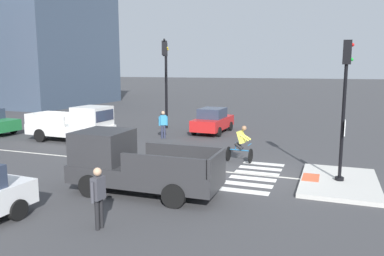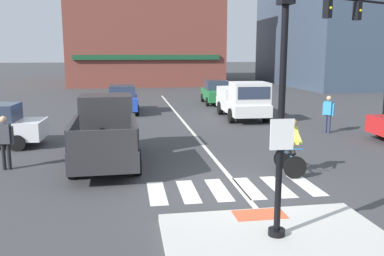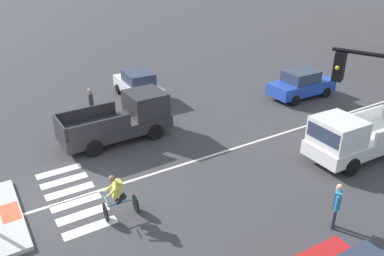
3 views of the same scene
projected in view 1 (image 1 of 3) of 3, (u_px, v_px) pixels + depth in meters
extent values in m
plane|color=#3D3D3F|center=(254.00, 176.00, 15.02)|extent=(300.00, 300.00, 0.00)
cube|color=beige|center=(339.00, 182.00, 13.92)|extent=(4.25, 2.70, 0.15)
cube|color=#DB5B38|center=(311.00, 177.00, 14.26)|extent=(1.10, 0.60, 0.01)
cylinder|color=black|center=(339.00, 179.00, 13.90)|extent=(0.32, 0.32, 0.12)
cylinder|color=black|center=(343.00, 122.00, 13.58)|extent=(0.12, 0.12, 4.07)
cube|color=white|center=(345.00, 128.00, 13.58)|extent=(0.44, 0.03, 0.56)
cube|color=black|center=(347.00, 52.00, 13.19)|extent=(0.24, 0.28, 0.84)
sphere|color=red|center=(353.00, 45.00, 13.10)|extent=(0.12, 0.12, 0.12)
sphere|color=green|center=(352.00, 59.00, 13.18)|extent=(0.12, 0.12, 0.12)
cube|color=silver|center=(243.00, 191.00, 13.13)|extent=(0.44, 1.80, 0.01)
cube|color=silver|center=(248.00, 184.00, 13.88)|extent=(0.44, 1.80, 0.01)
cube|color=silver|center=(253.00, 178.00, 14.64)|extent=(0.44, 1.80, 0.01)
cube|color=silver|center=(257.00, 173.00, 15.39)|extent=(0.44, 1.80, 0.01)
cube|color=silver|center=(260.00, 168.00, 16.14)|extent=(0.44, 1.80, 0.01)
cube|color=silver|center=(264.00, 164.00, 16.89)|extent=(0.44, 1.80, 0.01)
cube|color=silver|center=(53.00, 155.00, 18.61)|extent=(0.14, 28.00, 0.01)
cylinder|color=black|center=(166.00, 85.00, 26.54)|extent=(0.18, 0.18, 6.06)
cylinder|color=black|center=(165.00, 42.00, 23.69)|extent=(4.54, 2.03, 0.11)
cube|color=black|center=(165.00, 50.00, 23.52)|extent=(0.36, 0.38, 0.80)
sphere|color=gold|center=(168.00, 50.00, 23.53)|extent=(0.12, 0.12, 0.12)
cube|color=black|center=(164.00, 48.00, 21.59)|extent=(0.36, 0.38, 0.80)
sphere|color=gold|center=(167.00, 48.00, 21.60)|extent=(0.12, 0.12, 0.12)
cube|color=#3D4C60|center=(17.00, 47.00, 45.41)|extent=(14.64, 19.40, 13.36)
cube|color=red|center=(213.00, 123.00, 24.97)|extent=(4.14, 1.81, 0.70)
cube|color=#2D384C|center=(212.00, 113.00, 24.73)|extent=(1.94, 1.53, 0.64)
cylinder|color=black|center=(207.00, 125.00, 26.50)|extent=(0.60, 0.20, 0.60)
cylinder|color=black|center=(230.00, 126.00, 25.88)|extent=(0.60, 0.20, 0.60)
cylinder|color=black|center=(194.00, 130.00, 24.17)|extent=(0.60, 0.20, 0.60)
cylinder|color=black|center=(219.00, 132.00, 23.55)|extent=(0.60, 0.20, 0.60)
cylinder|color=black|center=(13.00, 129.00, 24.70)|extent=(0.21, 0.61, 0.60)
cylinder|color=black|center=(18.00, 210.00, 10.59)|extent=(0.61, 0.20, 0.60)
cube|color=white|center=(70.00, 129.00, 22.11)|extent=(2.08, 5.16, 0.60)
cube|color=white|center=(92.00, 116.00, 21.38)|extent=(1.86, 1.76, 1.10)
cube|color=#2D384C|center=(105.00, 116.00, 21.05)|extent=(1.62, 0.14, 0.60)
cube|color=white|center=(66.00, 117.00, 23.22)|extent=(0.22, 2.81, 0.60)
cube|color=white|center=(45.00, 120.00, 21.59)|extent=(0.22, 2.81, 0.60)
cube|color=white|center=(37.00, 117.00, 22.96)|extent=(1.80, 0.16, 0.60)
cylinder|color=black|center=(102.00, 134.00, 22.40)|extent=(0.27, 0.77, 0.76)
cylinder|color=black|center=(82.00, 139.00, 20.73)|extent=(0.27, 0.77, 0.76)
cylinder|color=black|center=(62.00, 131.00, 23.52)|extent=(0.27, 0.77, 0.76)
cylinder|color=black|center=(40.00, 135.00, 21.85)|extent=(0.27, 0.77, 0.76)
cube|color=#2D2D30|center=(145.00, 174.00, 12.79)|extent=(2.01, 5.14, 0.60)
cube|color=#2D2D30|center=(103.00, 146.00, 13.17)|extent=(1.84, 1.74, 1.10)
cube|color=#2D384C|center=(83.00, 142.00, 13.43)|extent=(1.62, 0.11, 0.60)
cube|color=#2D2D30|center=(162.00, 166.00, 11.53)|extent=(0.18, 2.81, 0.60)
cube|color=#2D2D30|center=(183.00, 153.00, 13.19)|extent=(0.18, 2.81, 0.60)
cube|color=#2D2D30|center=(217.00, 163.00, 11.88)|extent=(1.80, 0.14, 0.60)
cylinder|color=black|center=(90.00, 186.00, 12.50)|extent=(0.26, 0.76, 0.76)
cylinder|color=black|center=(118.00, 172.00, 14.20)|extent=(0.26, 0.76, 0.76)
cylinder|color=black|center=(174.00, 196.00, 11.53)|extent=(0.26, 0.76, 0.76)
cylinder|color=black|center=(193.00, 179.00, 13.23)|extent=(0.26, 0.76, 0.76)
cylinder|color=black|center=(250.00, 156.00, 16.96)|extent=(0.66, 0.09, 0.66)
cylinder|color=black|center=(228.00, 154.00, 17.40)|extent=(0.66, 0.09, 0.66)
cylinder|color=#2370AD|center=(239.00, 150.00, 17.15)|extent=(0.12, 0.89, 0.05)
cylinder|color=#2370AD|center=(236.00, 146.00, 17.20)|extent=(0.04, 0.04, 0.30)
cylinder|color=#2370AD|center=(250.00, 144.00, 16.90)|extent=(0.44, 0.07, 0.04)
cylinder|color=black|center=(240.00, 146.00, 17.20)|extent=(0.15, 0.41, 0.33)
cylinder|color=black|center=(238.00, 146.00, 17.06)|extent=(0.15, 0.41, 0.33)
cube|color=#DBD64C|center=(241.00, 137.00, 17.02)|extent=(0.37, 0.41, 0.60)
sphere|color=#936B4C|center=(244.00, 128.00, 16.91)|extent=(0.22, 0.22, 0.22)
cylinder|color=#DBD64C|center=(246.00, 137.00, 17.09)|extent=(0.12, 0.46, 0.31)
cylinder|color=#DBD64C|center=(244.00, 138.00, 16.80)|extent=(0.12, 0.46, 0.31)
cylinder|color=black|center=(101.00, 213.00, 10.06)|extent=(0.12, 0.12, 0.82)
cylinder|color=black|center=(97.00, 215.00, 9.92)|extent=(0.12, 0.12, 0.82)
cube|color=#3F3F47|center=(98.00, 188.00, 9.88)|extent=(0.38, 0.25, 0.60)
cylinder|color=#3F3F47|center=(104.00, 187.00, 10.10)|extent=(0.09, 0.09, 0.56)
cylinder|color=#3F3F47|center=(92.00, 193.00, 9.69)|extent=(0.09, 0.09, 0.56)
sphere|color=tan|center=(97.00, 172.00, 9.81)|extent=(0.22, 0.22, 0.22)
cylinder|color=#2D334C|center=(162.00, 132.00, 22.94)|extent=(0.12, 0.12, 0.82)
cylinder|color=#2D334C|center=(165.00, 132.00, 22.97)|extent=(0.12, 0.12, 0.82)
cube|color=#338CBF|center=(163.00, 120.00, 22.85)|extent=(0.38, 0.42, 0.60)
cylinder|color=#338CBF|center=(159.00, 121.00, 22.80)|extent=(0.09, 0.09, 0.56)
cylinder|color=#338CBF|center=(167.00, 121.00, 22.91)|extent=(0.09, 0.09, 0.56)
sphere|color=tan|center=(163.00, 113.00, 22.78)|extent=(0.22, 0.22, 0.22)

